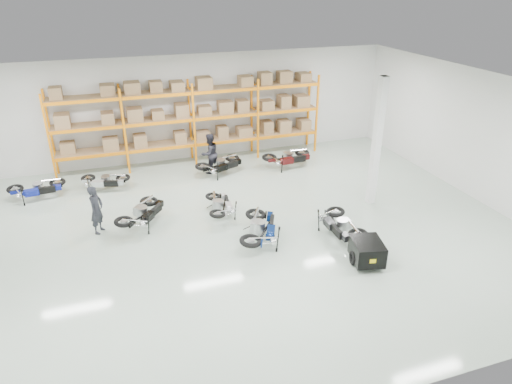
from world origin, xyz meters
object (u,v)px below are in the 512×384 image
object	(u,v)px
trailer	(367,251)
moto_back_b	(104,178)
moto_black_far_left	(143,209)
person_back	(210,153)
moto_touring_right	(340,221)
moto_back_a	(36,185)
moto_back_c	(221,162)
person_left	(96,210)
moto_blue_centre	(261,224)
moto_silver_left	(221,202)
moto_back_d	(288,155)

from	to	relation	value
trailer	moto_back_b	size ratio (longest dim) A/B	1.10
moto_back_b	trailer	bearing A→B (deg)	-120.56
moto_back_b	moto_black_far_left	bearing A→B (deg)	-143.69
moto_back_b	person_back	bearing A→B (deg)	-67.58
moto_touring_right	trailer	world-z (taller)	moto_touring_right
moto_back_a	moto_back_c	world-z (taller)	moto_back_c
trailer	moto_back_a	world-z (taller)	moto_back_a
moto_touring_right	person_back	world-z (taller)	person_back
moto_back_a	person_left	distance (m)	3.85
moto_black_far_left	moto_back_a	size ratio (longest dim) A/B	1.05
person_back	moto_blue_centre	bearing A→B (deg)	65.97
moto_back_b	moto_blue_centre	bearing A→B (deg)	-123.75
moto_blue_centre	person_left	distance (m)	5.17
moto_black_far_left	trailer	xyz separation A→B (m)	(5.71, -4.30, -0.13)
moto_silver_left	trailer	distance (m)	5.20
moto_silver_left	moto_back_c	xyz separation A→B (m)	(0.90, 3.46, 0.06)
moto_black_far_left	moto_back_c	world-z (taller)	moto_black_far_left
moto_black_far_left	moto_touring_right	xyz separation A→B (m)	(5.71, -2.70, -0.01)
moto_silver_left	moto_touring_right	distance (m)	4.05
moto_silver_left	moto_back_a	size ratio (longest dim) A/B	0.92
moto_silver_left	moto_back_c	world-z (taller)	moto_back_c
moto_back_b	person_back	world-z (taller)	person_back
moto_silver_left	moto_touring_right	size ratio (longest dim) A/B	0.88
moto_touring_right	moto_back_b	size ratio (longest dim) A/B	1.12
moto_back_d	moto_back_a	bearing A→B (deg)	86.43
moto_silver_left	trailer	bearing A→B (deg)	134.61
moto_black_far_left	moto_back_d	bearing A→B (deg)	-116.62
moto_silver_left	moto_back_d	bearing A→B (deg)	-131.78
moto_back_c	person_back	xyz separation A→B (m)	(-0.38, 0.30, 0.29)
moto_touring_right	person_left	world-z (taller)	person_left
person_back	moto_black_far_left	bearing A→B (deg)	23.31
moto_black_far_left	person_back	distance (m)	4.75
moto_back_a	moto_back_d	distance (m)	9.81
moto_back_a	person_back	bearing A→B (deg)	-92.42
moto_blue_centre	moto_silver_left	world-z (taller)	moto_blue_centre
moto_blue_centre	moto_back_a	distance (m)	8.65
trailer	person_back	world-z (taller)	person_back
moto_silver_left	moto_black_far_left	xyz separation A→B (m)	(-2.56, 0.15, 0.07)
moto_blue_centre	moto_back_c	world-z (taller)	moto_blue_centre
moto_silver_left	moto_back_d	world-z (taller)	moto_back_d
moto_touring_right	moto_back_b	xyz separation A→B (m)	(-6.82, 5.91, -0.06)
moto_back_b	person_back	size ratio (longest dim) A/B	0.95
moto_back_c	moto_black_far_left	bearing A→B (deg)	112.98
moto_silver_left	moto_back_d	xyz separation A→B (m)	(3.79, 3.28, 0.09)
moto_back_b	person_back	distance (m)	4.23
moto_silver_left	person_back	world-z (taller)	person_back
moto_back_d	moto_blue_centre	bearing A→B (deg)	147.05
moto_back_a	moto_back_c	bearing A→B (deg)	-95.07
moto_blue_centre	moto_back_b	xyz separation A→B (m)	(-4.41, 5.43, -0.11)
moto_silver_left	moto_back_c	size ratio (longest dim) A/B	0.88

